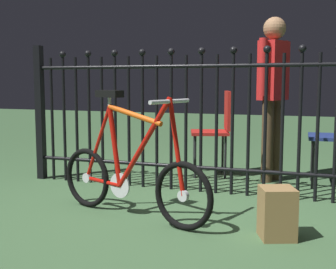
{
  "coord_description": "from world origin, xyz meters",
  "views": [
    {
      "loc": [
        0.99,
        -2.97,
        0.95
      ],
      "look_at": [
        -0.13,
        0.21,
        0.55
      ],
      "focal_mm": 47.62,
      "sensor_mm": 36.0,
      "label": 1
    }
  ],
  "objects_px": {
    "chair_red": "(217,125)",
    "person_visitor": "(273,85)",
    "display_crate": "(277,213)",
    "bicycle": "(131,174)"
  },
  "relations": [
    {
      "from": "chair_red",
      "to": "person_visitor",
      "type": "distance_m",
      "value": 0.68
    },
    {
      "from": "chair_red",
      "to": "display_crate",
      "type": "bearing_deg",
      "value": -65.43
    },
    {
      "from": "chair_red",
      "to": "display_crate",
      "type": "xyz_separation_m",
      "value": [
        0.77,
        -1.69,
        -0.36
      ]
    },
    {
      "from": "bicycle",
      "to": "person_visitor",
      "type": "xyz_separation_m",
      "value": [
        0.79,
        1.54,
        0.61
      ]
    },
    {
      "from": "chair_red",
      "to": "person_visitor",
      "type": "xyz_separation_m",
      "value": [
        0.55,
        -0.07,
        0.4
      ]
    },
    {
      "from": "display_crate",
      "to": "person_visitor",
      "type": "bearing_deg",
      "value": 97.89
    },
    {
      "from": "bicycle",
      "to": "chair_red",
      "type": "xyz_separation_m",
      "value": [
        0.24,
        1.6,
        0.21
      ]
    },
    {
      "from": "chair_red",
      "to": "display_crate",
      "type": "distance_m",
      "value": 1.89
    },
    {
      "from": "person_visitor",
      "to": "display_crate",
      "type": "xyz_separation_m",
      "value": [
        0.23,
        -1.63,
        -0.76
      ]
    },
    {
      "from": "bicycle",
      "to": "person_visitor",
      "type": "bearing_deg",
      "value": 62.91
    }
  ]
}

